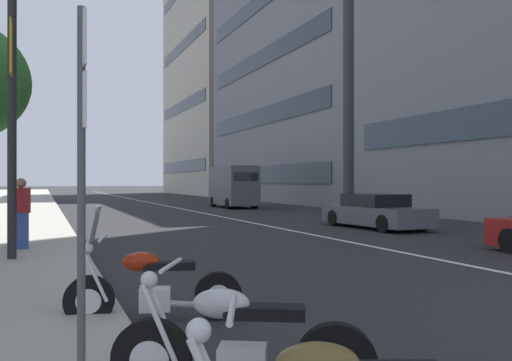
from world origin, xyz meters
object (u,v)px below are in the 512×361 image
car_far_down_avenue (375,212)px  parking_sign_by_curb (82,155)px  pedestrian_on_plaza (21,213)px  street_lamp_with_banners (33,27)px  motorcycle_under_tarp (151,288)px  motorcycle_mid_row (240,349)px  delivery_van_ahead (233,186)px

car_far_down_avenue → parking_sign_by_curb: parking_sign_by_curb is taller
pedestrian_on_plaza → street_lamp_with_banners: bearing=-177.4°
motorcycle_under_tarp → pedestrian_on_plaza: bearing=-62.6°
motorcycle_mid_row → motorcycle_under_tarp: bearing=-57.7°
motorcycle_mid_row → motorcycle_under_tarp: motorcycle_under_tarp is taller
motorcycle_under_tarp → car_far_down_avenue: 14.16m
parking_sign_by_curb → motorcycle_under_tarp: bearing=-21.9°
motorcycle_mid_row → delivery_van_ahead: bearing=-82.2°
car_far_down_avenue → delivery_van_ahead: 16.24m
delivery_van_ahead → motorcycle_mid_row: bearing=161.6°
car_far_down_avenue → parking_sign_by_curb: size_ratio=1.62×
motorcycle_under_tarp → delivery_van_ahead: bearing=-98.7°
motorcycle_under_tarp → pedestrian_on_plaza: pedestrian_on_plaza is taller
motorcycle_under_tarp → delivery_van_ahead: 27.98m
motorcycle_under_tarp → car_far_down_avenue: bearing=-123.4°
motorcycle_under_tarp → pedestrian_on_plaza: size_ratio=1.28×
car_far_down_avenue → street_lamp_with_banners: 13.31m
motorcycle_mid_row → car_far_down_avenue: car_far_down_avenue is taller
delivery_van_ahead → street_lamp_with_banners: (-20.48, 12.02, 3.58)m
motorcycle_mid_row → car_far_down_avenue: bearing=-101.8°
motorcycle_under_tarp → street_lamp_with_banners: size_ratio=0.26×
motorcycle_under_tarp → parking_sign_by_curb: bearing=81.6°
parking_sign_by_curb → street_lamp_with_banners: 8.44m
parking_sign_by_curb → pedestrian_on_plaza: size_ratio=1.71×
motorcycle_mid_row → motorcycle_under_tarp: size_ratio=0.90×
delivery_van_ahead → pedestrian_on_plaza: bearing=148.4°
pedestrian_on_plaza → delivery_van_ahead: bearing=-40.5°
pedestrian_on_plaza → car_far_down_avenue: bearing=-85.0°
motorcycle_mid_row → parking_sign_by_curb: (0.13, 1.19, 1.54)m
parking_sign_by_curb → motorcycle_mid_row: bearing=-96.3°
motorcycle_under_tarp → street_lamp_with_banners: (5.40, 1.44, 4.62)m
parking_sign_by_curb → street_lamp_with_banners: (7.85, 0.46, 3.09)m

